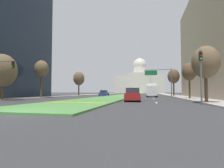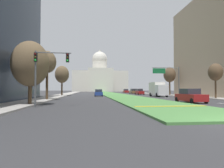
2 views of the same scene
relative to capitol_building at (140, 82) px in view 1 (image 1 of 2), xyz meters
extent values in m
plane|color=#333335|center=(0.00, -65.18, -9.01)|extent=(290.75, 290.75, 0.00)
cube|color=#4C8442|center=(0.00, -71.78, -8.94)|extent=(7.23, 118.94, 0.14)
cube|color=gold|center=(0.00, -123.28, -8.85)|extent=(6.50, 0.50, 0.04)
cube|color=silver|center=(8.09, -119.28, -9.01)|extent=(0.16, 2.40, 0.01)
cube|color=silver|center=(8.09, -109.12, -9.01)|extent=(0.16, 2.40, 0.01)
cube|color=silver|center=(8.09, -102.50, -9.01)|extent=(0.16, 2.40, 0.01)
cube|color=silver|center=(8.09, -95.23, -9.01)|extent=(0.16, 2.40, 0.01)
cube|color=silver|center=(8.09, -82.78, -9.01)|extent=(0.16, 2.40, 0.01)
cube|color=silver|center=(8.09, -66.37, -9.01)|extent=(0.16, 2.40, 0.01)
cube|color=silver|center=(8.09, -58.91, -9.01)|extent=(0.16, 2.40, 0.01)
cube|color=#9E9991|center=(-14.57, -78.39, -8.94)|extent=(4.00, 118.94, 0.15)
cube|color=#9E9991|center=(14.57, -78.39, -8.94)|extent=(4.00, 118.94, 0.15)
cube|color=beige|center=(0.00, 0.90, -1.99)|extent=(37.42, 23.27, 14.05)
cube|color=beige|center=(0.00, -12.73, -1.29)|extent=(16.46, 4.00, 15.45)
cylinder|color=beige|center=(0.00, 0.90, 8.66)|extent=(10.40, 10.40, 7.26)
sphere|color=beige|center=(0.00, 0.90, 14.21)|extent=(10.95, 10.95, 10.95)
cylinder|color=beige|center=(0.00, 0.90, 19.14)|extent=(1.80, 1.80, 3.00)
cylinder|color=#515456|center=(-10.47, -121.35, -3.96)|extent=(3.20, 0.10, 0.10)
cube|color=black|center=(-9.19, -121.35, -4.41)|extent=(0.28, 0.24, 0.84)
sphere|color=#510F0F|center=(-9.19, -121.49, -4.13)|extent=(0.18, 0.18, 0.18)
sphere|color=#4C380F|center=(-9.19, -121.49, -4.41)|extent=(0.18, 0.18, 0.18)
sphere|color=#1ED838|center=(-9.19, -121.49, -4.69)|extent=(0.18, 0.18, 0.18)
cylinder|color=#515456|center=(12.07, -121.81, -6.41)|extent=(0.16, 0.16, 5.20)
cube|color=black|center=(12.07, -121.81, -4.41)|extent=(0.28, 0.24, 0.84)
sphere|color=#510F0F|center=(12.07, -121.95, -4.13)|extent=(0.18, 0.18, 0.18)
sphere|color=#4C380F|center=(12.07, -121.95, -4.41)|extent=(0.18, 0.18, 0.18)
sphere|color=#1ED838|center=(12.07, -121.95, -4.69)|extent=(0.18, 0.18, 0.18)
cylinder|color=#515456|center=(12.27, -99.14, -5.76)|extent=(0.20, 0.20, 6.50)
cylinder|color=#515456|center=(9.26, -99.14, -2.71)|extent=(6.02, 0.12, 0.12)
cube|color=#146033|center=(7.76, -99.19, -3.41)|extent=(2.80, 0.08, 1.10)
cylinder|color=#4C3823|center=(-13.28, -118.80, -7.45)|extent=(0.38, 0.38, 3.12)
ellipsoid|color=brown|center=(-13.28, -118.80, -4.71)|extent=(3.79, 3.79, 4.74)
cylinder|color=#4C3823|center=(13.07, -119.84, -7.27)|extent=(0.33, 0.33, 3.48)
ellipsoid|color=brown|center=(13.07, -119.84, -4.68)|extent=(2.72, 2.72, 3.40)
cylinder|color=#4C3823|center=(-13.52, -109.57, -6.55)|extent=(0.36, 0.36, 4.93)
ellipsoid|color=brown|center=(-13.52, -109.57, -3.24)|extent=(2.69, 2.69, 3.37)
cylinder|color=#4C3823|center=(13.76, -109.44, -7.11)|extent=(0.29, 0.29, 3.80)
ellipsoid|color=brown|center=(13.76, -109.44, -4.48)|extent=(2.33, 2.33, 2.91)
cylinder|color=#4C3823|center=(-13.98, -90.33, -6.88)|extent=(0.39, 0.39, 4.26)
ellipsoid|color=brown|center=(-13.98, -90.33, -3.68)|extent=(3.42, 3.42, 4.28)
cylinder|color=#4C3823|center=(13.99, -90.08, -6.77)|extent=(0.39, 0.39, 4.49)
ellipsoid|color=brown|center=(13.99, -90.08, -3.53)|extent=(3.19, 3.19, 3.98)
cube|color=maroon|center=(5.22, -117.07, -8.38)|extent=(2.19, 4.45, 0.83)
cube|color=#282D38|center=(5.21, -116.89, -7.62)|extent=(1.81, 2.19, 0.68)
cylinder|color=black|center=(6.21, -118.73, -8.69)|extent=(0.26, 0.65, 0.64)
cylinder|color=black|center=(4.46, -118.84, -8.69)|extent=(0.26, 0.65, 0.64)
cylinder|color=black|center=(5.99, -115.29, -8.69)|extent=(0.26, 0.65, 0.64)
cylinder|color=black|center=(4.24, -115.41, -8.69)|extent=(0.26, 0.65, 0.64)
cube|color=navy|center=(-5.04, -93.36, -8.41)|extent=(1.88, 4.52, 0.77)
cube|color=#282D38|center=(-5.04, -93.54, -7.70)|extent=(1.63, 2.18, 0.63)
cylinder|color=black|center=(-5.85, -91.54, -8.69)|extent=(0.23, 0.64, 0.64)
cylinder|color=black|center=(-4.19, -91.57, -8.69)|extent=(0.23, 0.64, 0.64)
cylinder|color=black|center=(-5.90, -95.14, -8.69)|extent=(0.23, 0.64, 0.64)
cylinder|color=black|center=(-4.24, -95.17, -8.69)|extent=(0.23, 0.64, 0.64)
cube|color=maroon|center=(7.80, -82.32, -8.36)|extent=(1.80, 4.42, 0.86)
cube|color=#282D38|center=(7.80, -82.15, -7.58)|extent=(1.57, 2.13, 0.70)
cylinder|color=black|center=(8.62, -84.07, -8.69)|extent=(0.22, 0.64, 0.64)
cylinder|color=black|center=(7.01, -84.08, -8.69)|extent=(0.22, 0.64, 0.64)
cylinder|color=black|center=(8.60, -80.56, -8.69)|extent=(0.22, 0.64, 0.64)
cylinder|color=black|center=(6.98, -80.57, -8.69)|extent=(0.22, 0.64, 0.64)
cube|color=brown|center=(8.22, -71.92, -8.35)|extent=(1.96, 4.60, 0.88)
cube|color=#282D38|center=(8.22, -71.73, -7.56)|extent=(1.70, 2.22, 0.72)
cylinder|color=black|center=(9.06, -73.77, -8.69)|extent=(0.23, 0.64, 0.64)
cylinder|color=black|center=(7.33, -73.75, -8.69)|extent=(0.23, 0.64, 0.64)
cylinder|color=black|center=(9.11, -70.09, -8.69)|extent=(0.23, 0.64, 0.64)
cylinder|color=black|center=(7.37, -70.07, -8.69)|extent=(0.23, 0.64, 0.64)
cube|color=maroon|center=(8.28, -57.39, -8.39)|extent=(1.85, 4.39, 0.81)
cube|color=#282D38|center=(8.28, -57.22, -7.65)|extent=(1.60, 2.12, 0.66)
cylinder|color=black|center=(9.12, -59.11, -8.69)|extent=(0.23, 0.64, 0.64)
cylinder|color=black|center=(7.50, -59.14, -8.69)|extent=(0.23, 0.64, 0.64)
cylinder|color=black|center=(9.06, -55.65, -8.69)|extent=(0.23, 0.64, 0.64)
cylinder|color=black|center=(7.44, -55.68, -8.69)|extent=(0.23, 0.64, 0.64)
cube|color=silver|center=(7.93, -100.32, -7.56)|extent=(2.30, 2.00, 2.20)
cube|color=silver|center=(7.93, -97.12, -7.21)|extent=(2.30, 4.40, 2.80)
cylinder|color=black|center=(8.98, -100.32, -8.56)|extent=(0.30, 0.90, 0.90)
cylinder|color=black|center=(6.88, -100.32, -8.56)|extent=(0.30, 0.90, 0.90)
cylinder|color=black|center=(8.98, -96.02, -8.56)|extent=(0.30, 0.90, 0.90)
cylinder|color=black|center=(6.88, -96.02, -8.56)|extent=(0.30, 0.90, 0.90)
camera|label=1|loc=(7.27, -138.91, -7.76)|focal=26.91mm
camera|label=2|loc=(-7.12, -139.94, -7.34)|focal=31.43mm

